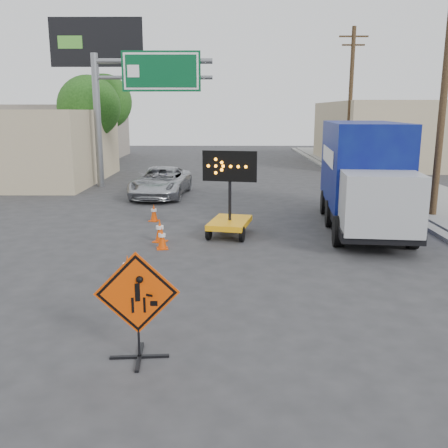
{
  "coord_description": "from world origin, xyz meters",
  "views": [
    {
      "loc": [
        0.31,
        -8.42,
        3.94
      ],
      "look_at": [
        0.22,
        2.52,
        1.45
      ],
      "focal_mm": 40.0,
      "sensor_mm": 36.0,
      "label": 1
    }
  ],
  "objects_px": {
    "construction_sign": "(137,303)",
    "arrow_board": "(230,217)",
    "pickup_truck": "(161,182)",
    "box_truck": "(363,181)"
  },
  "relations": [
    {
      "from": "construction_sign",
      "to": "arrow_board",
      "type": "height_order",
      "value": "arrow_board"
    },
    {
      "from": "construction_sign",
      "to": "pickup_truck",
      "type": "relative_size",
      "value": 0.37
    },
    {
      "from": "arrow_board",
      "to": "pickup_truck",
      "type": "relative_size",
      "value": 0.55
    },
    {
      "from": "pickup_truck",
      "to": "box_truck",
      "type": "distance_m",
      "value": 10.06
    },
    {
      "from": "construction_sign",
      "to": "box_truck",
      "type": "bearing_deg",
      "value": 52.71
    },
    {
      "from": "construction_sign",
      "to": "arrow_board",
      "type": "xyz_separation_m",
      "value": [
        1.49,
        8.19,
        -0.33
      ]
    },
    {
      "from": "arrow_board",
      "to": "construction_sign",
      "type": "bearing_deg",
      "value": -88.18
    },
    {
      "from": "construction_sign",
      "to": "arrow_board",
      "type": "bearing_deg",
      "value": 75.05
    },
    {
      "from": "construction_sign",
      "to": "pickup_truck",
      "type": "distance_m",
      "value": 15.84
    },
    {
      "from": "arrow_board",
      "to": "box_truck",
      "type": "xyz_separation_m",
      "value": [
        4.52,
        1.18,
        1.0
      ]
    }
  ]
}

